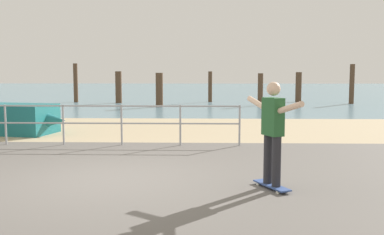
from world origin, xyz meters
The scene contains 13 objects.
ground_plane centered at (0.00, -1.00, 0.00)m, with size 24.00×10.00×0.04m, color #605B56.
beach_strip centered at (0.00, 7.00, 0.00)m, with size 24.00×6.00×0.04m, color tan.
sea_surface centered at (0.00, 35.00, 0.00)m, with size 72.00×50.00×0.04m, color slate.
railing_fence centered at (-2.73, 3.60, 0.69)m, with size 10.54×0.05×1.05m.
skateboard centered at (2.73, -0.54, 0.07)m, with size 0.53×0.81×0.08m.
skateboarder centered at (2.73, -0.54, 1.02)m, with size 0.72×1.34×1.65m.
groyne_post_0 centered at (-6.22, 19.13, 1.18)m, with size 0.26×0.26×2.36m, color #513826.
groyne_post_1 centered at (-3.51, 18.59, 0.94)m, with size 0.37×0.37×1.89m, color #513826.
groyne_post_2 centered at (-0.80, 15.80, 0.90)m, with size 0.38×0.38×1.81m, color #513826.
groyne_post_3 centered at (1.92, 19.58, 0.94)m, with size 0.24×0.24×1.88m, color #513826.
groyne_post_4 centered at (4.63, 16.78, 0.89)m, with size 0.29×0.29×1.78m, color #513826.
groyne_post_5 centered at (7.34, 19.93, 0.92)m, with size 0.36×0.36×1.83m, color #513826.
groyne_post_6 centered at (10.06, 18.32, 1.15)m, with size 0.28×0.28×2.30m, color #513826.
Camera 1 is at (1.66, -7.56, 1.90)m, focal length 41.59 mm.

